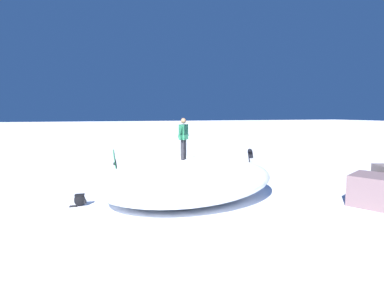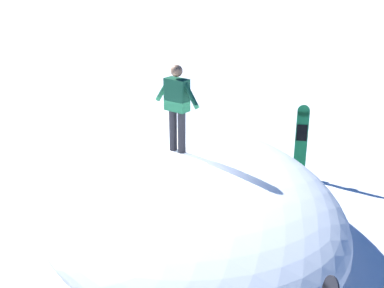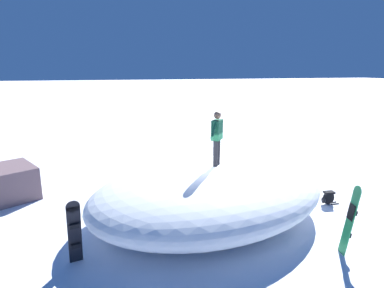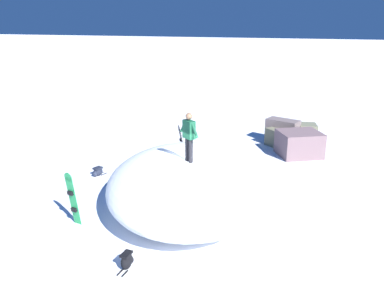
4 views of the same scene
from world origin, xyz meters
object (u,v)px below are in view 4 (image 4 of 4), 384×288
Objects in this scene: backpack_far at (127,260)px; backpack_near at (98,171)px; snowboard_primary_upright at (182,143)px; snowboarder_standing at (189,134)px; snowboard_secondary_upright at (72,198)px.

backpack_near is at bearing -52.48° from backpack_far.
snowboard_primary_upright is 7.74m from backpack_far.
snowboard_primary_upright is 2.63× the size of backpack_near.
snowboarder_standing reaches higher than backpack_near.
snowboard_primary_upright is at bearing -80.28° from backpack_far.
snowboard_secondary_upright is 2.89× the size of backpack_far.
snowboard_secondary_upright is at bearing 39.63° from snowboarder_standing.
backpack_near is at bearing -68.59° from snowboard_secondary_upright.
snowboard_primary_upright is at bearing -100.83° from snowboard_secondary_upright.
snowboarder_standing is 4.47m from snowboard_primary_upright.
snowboard_primary_upright is 0.96× the size of snowboard_secondary_upright.
backpack_far is at bearing 85.14° from snowboarder_standing.
backpack_far reaches higher than backpack_near.
backpack_far is (-2.48, 1.44, -0.66)m from snowboard_secondary_upright.
backpack_near is 1.05× the size of backpack_far.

